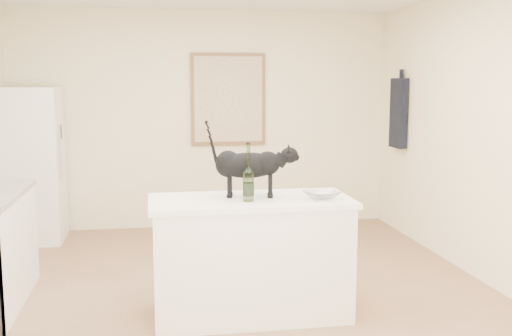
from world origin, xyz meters
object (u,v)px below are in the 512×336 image
Objects in this scene: black_cat at (249,169)px; wine_bottle at (248,176)px; fridge at (30,165)px; glass_bowl at (322,195)px.

black_cat is 0.18m from wine_bottle.
fridge is 3.34m from wine_bottle.
wine_bottle is at bearing -52.76° from fridge.
glass_bowl is (0.55, -0.01, -0.16)m from wine_bottle.
fridge is 3.23m from black_cat.
fridge reaches higher than wine_bottle.
wine_bottle is (2.02, -2.65, 0.24)m from fridge.
wine_bottle is at bearing -88.68° from black_cat.
fridge is at bearing 127.24° from wine_bottle.
black_cat is 1.62× the size of wine_bottle.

